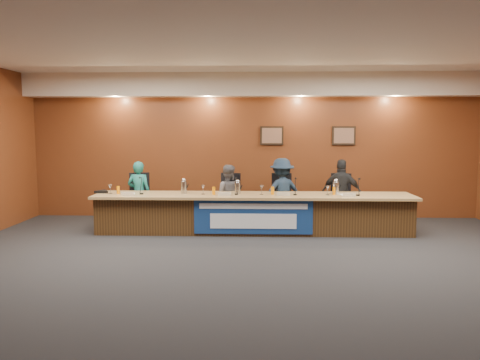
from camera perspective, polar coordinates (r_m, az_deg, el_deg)
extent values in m
plane|color=black|center=(6.85, 1.51, -10.75)|extent=(10.00, 10.00, 0.00)
cube|color=silver|center=(6.65, 1.60, 16.62)|extent=(10.00, 8.00, 0.04)
cube|color=#5C2C15|center=(10.55, 1.71, 4.08)|extent=(10.00, 0.04, 3.20)
cube|color=beige|center=(10.34, 1.73, 11.52)|extent=(10.00, 0.50, 0.50)
cube|color=#3F2813|center=(9.10, 1.64, -4.20)|extent=(6.00, 0.80, 0.70)
cube|color=#9A7A4B|center=(8.99, 1.64, -1.91)|extent=(6.10, 0.95, 0.05)
cube|color=navy|center=(8.68, 1.62, -4.51)|extent=(2.20, 0.02, 0.65)
cube|color=silver|center=(8.64, 1.63, -3.22)|extent=(2.00, 0.01, 0.10)
cube|color=silver|center=(8.69, 1.62, -5.04)|extent=(1.60, 0.01, 0.28)
cube|color=black|center=(10.52, 3.90, 5.42)|extent=(0.52, 0.04, 0.42)
cube|color=black|center=(10.70, 12.53, 5.30)|extent=(0.52, 0.04, 0.42)
imported|color=#18635C|center=(9.90, -12.21, -1.61)|extent=(0.52, 0.37, 1.34)
imported|color=#514F55|center=(9.62, -1.54, -1.90)|extent=(0.63, 0.50, 1.27)
imported|color=#152436|center=(9.61, 5.11, -1.53)|extent=(1.03, 0.80, 1.41)
imported|color=black|center=(9.75, 12.28, -1.59)|extent=(0.88, 0.58, 1.39)
cube|color=black|center=(10.02, -12.04, -2.61)|extent=(0.60, 0.60, 0.08)
cube|color=black|center=(9.74, -1.50, -2.73)|extent=(0.58, 0.58, 0.08)
cube|color=black|center=(9.74, 5.06, -2.75)|extent=(0.51, 0.51, 0.08)
cube|color=black|center=(9.88, 12.15, -2.74)|extent=(0.56, 0.56, 0.08)
cube|color=white|center=(9.04, -13.54, -1.59)|extent=(0.24, 0.08, 0.10)
cylinder|color=black|center=(9.19, -11.91, -1.64)|extent=(0.07, 0.07, 0.02)
cylinder|color=orange|center=(9.33, -14.63, -1.19)|extent=(0.06, 0.06, 0.15)
cylinder|color=silver|center=(9.37, -15.52, -1.09)|extent=(0.08, 0.08, 0.18)
cube|color=white|center=(8.77, -1.91, -1.65)|extent=(0.24, 0.08, 0.10)
cylinder|color=black|center=(8.92, -0.44, -1.74)|extent=(0.07, 0.07, 0.02)
cylinder|color=orange|center=(8.93, -3.22, -1.32)|extent=(0.06, 0.06, 0.15)
cylinder|color=silver|center=(8.99, -4.52, -1.19)|extent=(0.08, 0.08, 0.18)
cube|color=white|center=(8.78, 5.34, -1.67)|extent=(0.24, 0.08, 0.10)
cylinder|color=black|center=(8.94, 6.72, -1.77)|extent=(0.07, 0.07, 0.02)
cylinder|color=orange|center=(8.96, 3.98, -1.30)|extent=(0.06, 0.06, 0.15)
cylinder|color=silver|center=(8.93, 2.65, -1.22)|extent=(0.08, 0.08, 0.18)
cube|color=white|center=(8.88, 13.17, -1.71)|extent=(0.24, 0.08, 0.10)
cylinder|color=black|center=(9.07, 14.19, -1.80)|extent=(0.07, 0.07, 0.02)
cylinder|color=orange|center=(9.09, 11.41, -1.31)|extent=(0.06, 0.06, 0.15)
cylinder|color=silver|center=(9.00, 10.63, -1.26)|extent=(0.08, 0.08, 0.18)
cylinder|color=silver|center=(9.14, -6.87, -0.89)|extent=(0.11, 0.11, 0.24)
cylinder|color=silver|center=(9.05, -0.29, -1.00)|extent=(0.11, 0.11, 0.22)
cylinder|color=silver|center=(9.12, 11.59, -1.00)|extent=(0.12, 0.12, 0.24)
cylinder|color=black|center=(9.56, -16.43, -1.37)|extent=(0.32, 0.32, 0.05)
cube|color=white|center=(9.10, 12.87, -1.78)|extent=(0.26, 0.33, 0.01)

